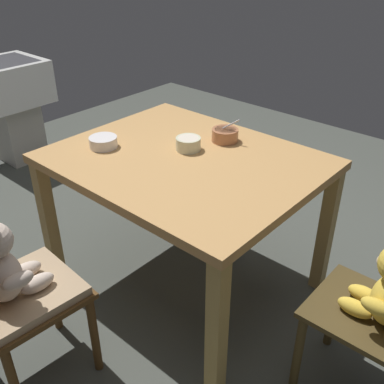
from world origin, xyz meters
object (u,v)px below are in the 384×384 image
Objects in this scene: porridge_bowl_cream_center at (188,143)px; porridge_bowl_terracotta_far_center at (225,135)px; teddy_chair_near_front at (9,283)px; dining_table at (185,175)px; sink_basin at (11,97)px; porridge_bowl_white_near_left at (103,142)px.

porridge_bowl_terracotta_far_center is at bearing 71.14° from porridge_bowl_cream_center.
porridge_bowl_cream_center is at bearing -108.86° from porridge_bowl_terracotta_far_center.
porridge_bowl_terracotta_far_center is (0.11, 1.16, 0.26)m from teddy_chair_near_front.
dining_table is 9.96× the size of porridge_bowl_cream_center.
teddy_chair_near_front is (-0.08, -0.89, -0.13)m from dining_table.
porridge_bowl_cream_center reaches higher than dining_table.
porridge_bowl_terracotta_far_center is 2.09m from sink_basin.
porridge_bowl_white_near_left is at bearing -131.55° from porridge_bowl_terracotta_far_center.
sink_basin reaches higher than porridge_bowl_white_near_left.
porridge_bowl_white_near_left is (-0.37, -0.17, 0.12)m from dining_table.
teddy_chair_near_front is 1.19m from porridge_bowl_terracotta_far_center.
teddy_chair_near_front is 2.26m from sink_basin.
teddy_chair_near_front reaches higher than porridge_bowl_white_near_left.
porridge_bowl_terracotta_far_center is (0.02, 0.27, 0.12)m from dining_table.
porridge_bowl_cream_center is 0.15× the size of sink_basin.
teddy_chair_near_front reaches higher than porridge_bowl_cream_center.
sink_basin is at bearing -178.94° from porridge_bowl_terracotta_far_center.
teddy_chair_near_front is 1.15× the size of sink_basin.
teddy_chair_near_front reaches higher than sink_basin.
porridge_bowl_cream_center is (-0.05, 0.07, 0.12)m from dining_table.
porridge_bowl_white_near_left is (-0.33, -0.25, -0.01)m from porridge_bowl_cream_center.
porridge_bowl_white_near_left is at bearing -154.95° from dining_table.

